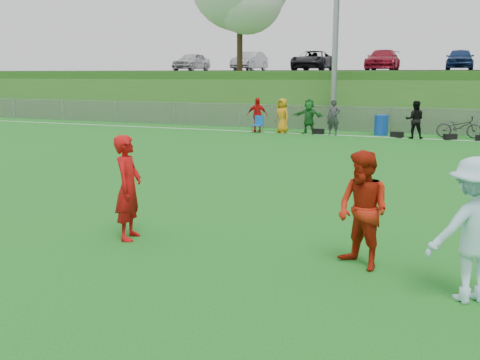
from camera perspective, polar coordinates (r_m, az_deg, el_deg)
The scene contains 14 objects.
ground at distance 8.40m, azimuth -0.57°, elevation -8.81°, with size 120.00×120.00×0.00m, color #146319.
sideline_far at distance 25.63m, azimuth 15.07°, elevation 4.45°, with size 60.00×0.10×0.01m, color white.
fence at distance 27.55m, azimuth 15.66°, elevation 6.21°, with size 58.00×0.06×1.30m.
berm at distance 38.43m, azimuth 17.62°, elevation 8.70°, with size 120.00×18.00×3.00m, color #275A19.
parking_lot at distance 40.40m, azimuth 17.99°, elevation 10.98°, with size 120.00×12.00×0.10m, color black.
car_row at distance 39.52m, azimuth 16.22°, elevation 12.21°, with size 32.04×5.18×1.44m.
spectator_row at distance 26.09m, azimuth 8.41°, elevation 6.69°, with size 8.53×0.87×1.69m.
gear_bags at distance 25.61m, azimuth 17.60°, elevation 4.58°, with size 7.82×0.53×0.26m.
player_red_left at distance 9.55m, azimuth -11.83°, elevation -0.81°, with size 0.68×0.44×1.85m, color #B70C0C.
player_red_center at distance 8.16m, azimuth 12.97°, elevation -3.17°, with size 0.87×0.67×1.78m, color #AE1D0C.
player_blue at distance 7.41m, azimuth 23.66°, elevation -4.91°, with size 1.21×0.70×1.88m, color #ADDBF0.
recycling_bin at distance 26.42m, azimuth 14.82°, elevation 5.69°, with size 0.64×0.64×0.96m, color #0E399B.
camp_chair at distance 26.65m, azimuth 1.90°, elevation 5.60°, with size 0.48×0.49×0.84m.
bicycle at distance 26.40m, azimuth 22.34°, elevation 5.28°, with size 0.68×1.95×1.02m, color #28282B.
Camera 1 is at (3.03, -7.29, 2.89)m, focal length 40.00 mm.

